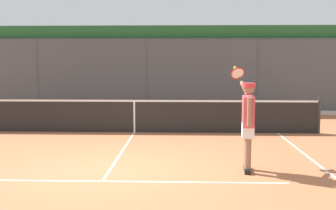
% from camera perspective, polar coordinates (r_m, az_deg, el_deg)
% --- Properties ---
extents(ground_plane, '(60.00, 60.00, 0.00)m').
position_cam_1_polar(ground_plane, '(8.00, -8.27, -9.18)').
color(ground_plane, '#B76B42').
extents(court_line_markings, '(8.46, 8.86, 0.01)m').
position_cam_1_polar(court_line_markings, '(7.01, -9.83, -11.46)').
color(court_line_markings, white).
rests_on(court_line_markings, ground).
extents(fence_backdrop, '(20.54, 1.37, 3.50)m').
position_cam_1_polar(fence_backdrop, '(16.72, -2.85, 5.02)').
color(fence_backdrop, '#474C51').
rests_on(fence_backdrop, ground).
extents(tennis_net, '(10.88, 0.09, 1.07)m').
position_cam_1_polar(tennis_net, '(11.96, -4.77, -1.52)').
color(tennis_net, '#2D2D2D').
rests_on(tennis_net, ground).
extents(tennis_player, '(0.39, 1.43, 2.01)m').
position_cam_1_polar(tennis_player, '(7.85, 11.20, -1.99)').
color(tennis_player, black).
rests_on(tennis_player, ground).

